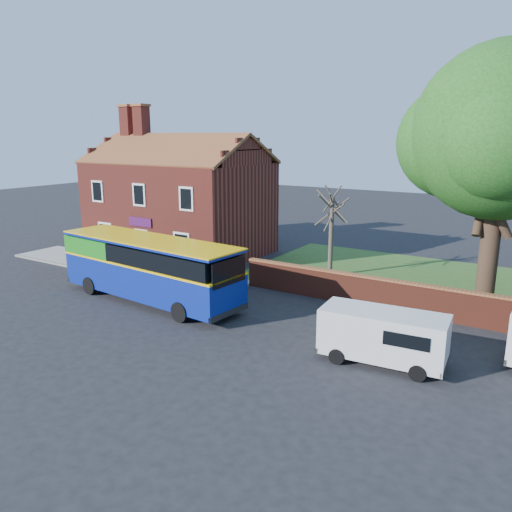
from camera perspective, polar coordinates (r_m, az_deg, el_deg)
The scene contains 10 objects.
ground at distance 24.87m, azimuth -13.39°, elevation -6.52°, with size 120.00×120.00×0.00m, color black.
pavement at distance 33.50m, azimuth -14.89°, elevation -1.27°, with size 18.00×3.50×0.12m, color gray.
kerb at distance 32.38m, azimuth -17.13°, elevation -1.91°, with size 18.00×0.15×0.14m, color slate.
grass_strip at distance 30.63m, azimuth 23.51°, elevation -3.43°, with size 26.00×12.00×0.04m, color #426B28.
shop_building at distance 36.93m, azimuth -8.72°, elevation 5.70°, with size 12.30×8.13×10.50m.
boundary_wall at distance 24.72m, azimuth 21.47°, elevation -5.26°, with size 22.00×0.38×1.60m.
bus at distance 26.50m, azimuth -12.58°, elevation -1.00°, with size 10.99×3.65×3.29m.
van_near at distance 19.51m, azimuth 14.35°, elevation -8.72°, with size 4.76×2.22×2.03m.
large_tree at distance 26.61m, azimuth 26.57°, elevation 12.01°, with size 10.40×8.23×12.69m.
bare_tree at distance 30.35m, azimuth 8.59°, elevation 2.66°, with size 1.98×2.36×5.29m.
Camera 1 is at (16.89, -16.20, 8.42)m, focal length 35.00 mm.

